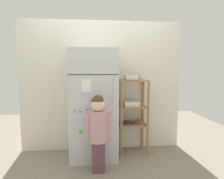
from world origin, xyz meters
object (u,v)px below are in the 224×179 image
pantry_shelf_unit (133,109)px  child_standing (98,126)px  refrigerator (94,105)px  fruit_bin (131,78)px

pantry_shelf_unit → child_standing: bearing=-135.6°
refrigerator → fruit_bin: 0.75m
child_standing → pantry_shelf_unit: pantry_shelf_unit is taller
child_standing → fruit_bin: bearing=46.2°
child_standing → fruit_bin: fruit_bin is taller
pantry_shelf_unit → fruit_bin: 0.52m
child_standing → refrigerator: bearing=97.2°
pantry_shelf_unit → fruit_bin: bearing=144.0°
refrigerator → child_standing: 0.49m
fruit_bin → refrigerator: bearing=-167.8°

